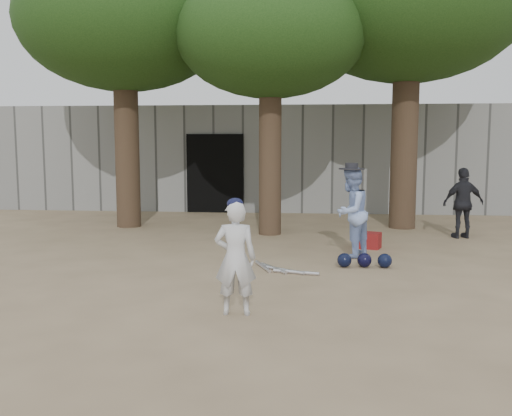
# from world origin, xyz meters

# --- Properties ---
(ground) EXTENTS (70.00, 70.00, 0.00)m
(ground) POSITION_xyz_m (0.00, 0.00, 0.00)
(ground) COLOR #937C5E
(ground) RESTS_ON ground
(boy_player) EXTENTS (0.50, 0.35, 1.34)m
(boy_player) POSITION_xyz_m (0.60, -1.56, 0.67)
(boy_player) COLOR silver
(boy_player) RESTS_ON ground
(spectator_blue) EXTENTS (0.91, 0.96, 1.57)m
(spectator_blue) POSITION_xyz_m (2.17, 1.91, 0.78)
(spectator_blue) COLOR #90A8DE
(spectator_blue) RESTS_ON ground
(spectator_dark) EXTENTS (0.91, 0.53, 1.47)m
(spectator_dark) POSITION_xyz_m (4.62, 4.08, 0.73)
(spectator_dark) COLOR black
(spectator_dark) RESTS_ON ground
(red_bag) EXTENTS (0.50, 0.44, 0.30)m
(red_bag) POSITION_xyz_m (2.57, 2.75, 0.15)
(red_bag) COLOR maroon
(red_bag) RESTS_ON ground
(back_building) EXTENTS (16.00, 5.24, 3.00)m
(back_building) POSITION_xyz_m (-0.00, 10.33, 1.50)
(back_building) COLOR gray
(back_building) RESTS_ON ground
(helmet_row) EXTENTS (0.87, 0.26, 0.23)m
(helmet_row) POSITION_xyz_m (2.34, 1.08, 0.11)
(helmet_row) COLOR black
(helmet_row) RESTS_ON ground
(bat_pile) EXTENTS (1.06, 0.82, 0.06)m
(bat_pile) POSITION_xyz_m (0.99, 0.70, 0.03)
(bat_pile) COLOR silver
(bat_pile) RESTS_ON ground
(tree_row) EXTENTS (11.40, 5.80, 6.69)m
(tree_row) POSITION_xyz_m (0.74, 5.02, 4.69)
(tree_row) COLOR brown
(tree_row) RESTS_ON ground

